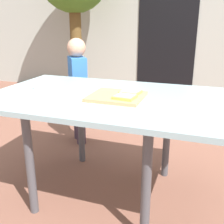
{
  "coord_description": "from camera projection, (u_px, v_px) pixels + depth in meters",
  "views": [
    {
      "loc": [
        0.61,
        -1.6,
        1.18
      ],
      "look_at": [
        0.04,
        0.0,
        0.61
      ],
      "focal_mm": 44.17,
      "sensor_mm": 36.0,
      "label": 1
    }
  ],
  "objects": [
    {
      "name": "ground_plane",
      "position": [
        106.0,
        191.0,
        2.0
      ],
      "size": [
        16.0,
        16.0,
        0.0
      ],
      "primitive_type": "plane",
      "color": "brown"
    },
    {
      "name": "house_wall_back",
      "position": [
        173.0,
        17.0,
        4.26
      ],
      "size": [
        8.0,
        0.2,
        2.46
      ],
      "primitive_type": "cube",
      "color": "#ADB2A8",
      "rests_on": "ground"
    },
    {
      "name": "pizza_slice_near_right",
      "position": [
        125.0,
        97.0,
        1.63
      ],
      "size": [
        0.13,
        0.13,
        0.02
      ],
      "color": "gold",
      "rests_on": "cutting_board"
    },
    {
      "name": "pizza_slice_far_right",
      "position": [
        130.0,
        92.0,
        1.74
      ],
      "size": [
        0.14,
        0.13,
        0.02
      ],
      "color": "gold",
      "rests_on": "cutting_board"
    },
    {
      "name": "house_door",
      "position": [
        167.0,
        32.0,
        4.25
      ],
      "size": [
        0.9,
        0.02,
        2.0
      ],
      "primitive_type": "cube",
      "color": "black",
      "rests_on": "ground"
    },
    {
      "name": "plate_white_left",
      "position": [
        46.0,
        87.0,
        1.98
      ],
      "size": [
        0.18,
        0.18,
        0.01
      ],
      "primitive_type": "cylinder",
      "color": "white",
      "rests_on": "dining_table"
    },
    {
      "name": "dining_table",
      "position": [
        106.0,
        105.0,
        1.79
      ],
      "size": [
        1.53,
        0.96,
        0.72
      ],
      "color": "#94B3B8",
      "rests_on": "ground"
    },
    {
      "name": "child_left",
      "position": [
        78.0,
        85.0,
        2.65
      ],
      "size": [
        0.26,
        0.28,
        1.02
      ],
      "color": "#443342",
      "rests_on": "ground"
    },
    {
      "name": "cutting_board",
      "position": [
        117.0,
        96.0,
        1.71
      ],
      "size": [
        0.33,
        0.31,
        0.02
      ],
      "primitive_type": "cube",
      "color": "tan",
      "rests_on": "dining_table"
    }
  ]
}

